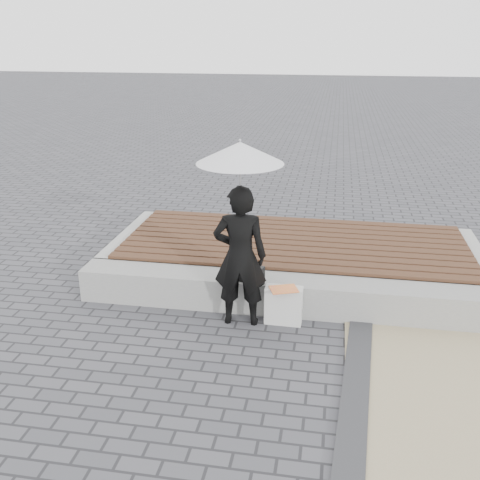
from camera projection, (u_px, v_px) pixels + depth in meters
name	position (u px, v px, depth m)	size (l,w,h in m)	color
ground	(269.00, 389.00, 5.13)	(80.00, 80.00, 0.00)	#47474B
edging_band	(352.00, 433.00, 4.54)	(0.25, 5.20, 0.04)	#313234
seating_ledge	(286.00, 294.00, 6.53)	(5.00, 0.45, 0.40)	gray
timber_platform	(294.00, 256.00, 7.64)	(5.00, 2.00, 0.40)	#A0A19B
timber_decking	(295.00, 241.00, 7.56)	(4.60, 2.00, 0.04)	#4F2F1D
woman	(240.00, 257.00, 6.04)	(0.59, 0.39, 1.61)	black
parasol	(240.00, 153.00, 5.63)	(0.91, 0.91, 1.17)	#AFB0B4
handbag	(251.00, 274.00, 6.33)	(0.31, 0.11, 0.22)	black
canvas_tote	(284.00, 305.00, 6.23)	(0.42, 0.18, 0.44)	silver
magazine	(284.00, 289.00, 6.10)	(0.30, 0.22, 0.01)	red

